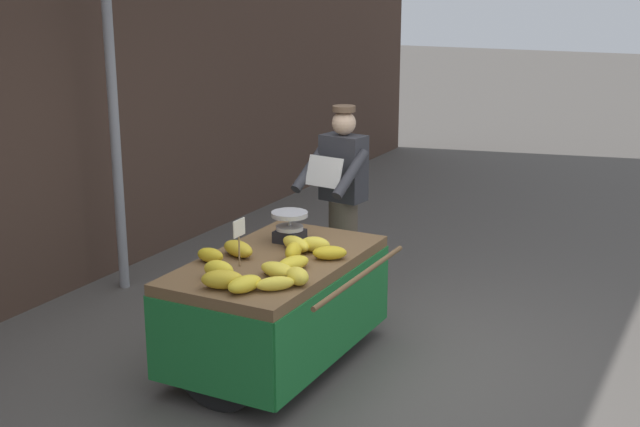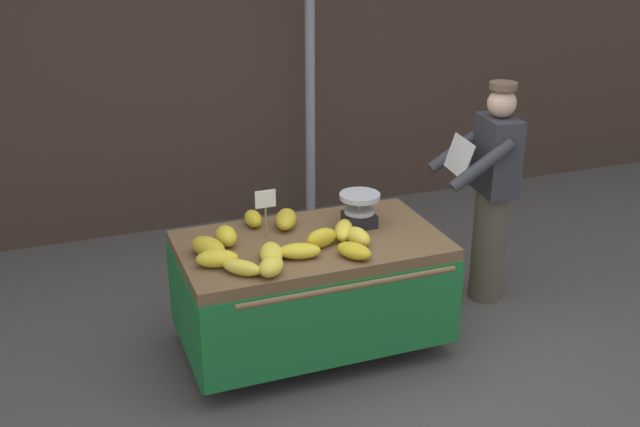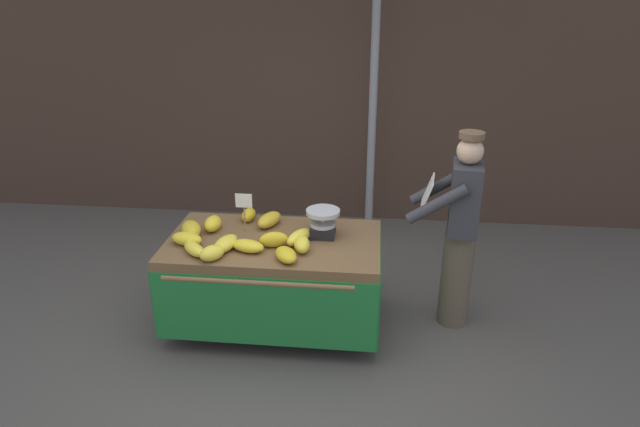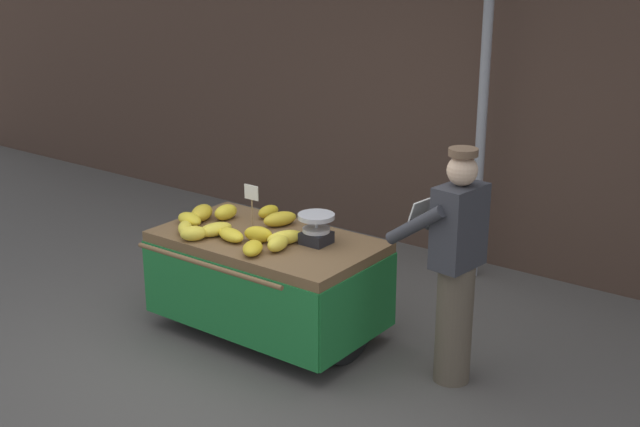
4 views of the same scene
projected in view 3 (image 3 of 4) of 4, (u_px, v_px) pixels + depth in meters
The scene contains 20 objects.
ground_plane at pixel (295, 364), 4.28m from camera, with size 60.00×60.00×0.00m, color #514C47.
back_wall at pixel (330, 66), 6.38m from camera, with size 16.00×0.24×3.74m, color #473328.
street_pole at pixel (373, 107), 6.05m from camera, with size 0.09×0.09×3.00m, color gray.
banana_cart at pixel (275, 264), 4.55m from camera, with size 1.77×1.20×0.82m.
weighing_scale at pixel (323, 223), 4.49m from camera, with size 0.28×0.28×0.24m.
price_sign at pixel (244, 204), 4.52m from camera, with size 0.14×0.01×0.34m.
banana_bunch_0 at pixel (299, 237), 4.39m from camera, with size 0.12×0.29×0.11m, color yellow.
banana_bunch_1 at pixel (187, 239), 4.36m from camera, with size 0.15×0.26×0.10m, color yellow.
banana_bunch_2 at pixel (191, 229), 4.51m from camera, with size 0.16×0.28×0.12m, color gold.
banana_bunch_3 at pixel (286, 255), 4.11m from camera, with size 0.14×0.25×0.10m, color gold.
banana_bunch_4 at pixel (249, 215), 4.81m from camera, with size 0.11×0.21×0.10m, color gold.
banana_bunch_5 at pixel (226, 244), 4.28m from camera, with size 0.14×0.29×0.10m, color yellow.
banana_bunch_6 at pixel (194, 249), 4.21m from camera, with size 0.11×0.26×0.09m, color yellow.
banana_bunch_7 at pixel (213, 224), 4.61m from camera, with size 0.14×0.22×0.13m, color yellow.
banana_bunch_8 at pixel (302, 244), 4.25m from camera, with size 0.12×0.22×0.12m, color yellow.
banana_bunch_9 at pixel (274, 240), 4.32m from camera, with size 0.11×0.23×0.13m, color gold.
banana_bunch_10 at pixel (212, 253), 4.12m from camera, with size 0.14×0.21×0.11m, color yellow.
banana_bunch_11 at pixel (248, 246), 4.25m from camera, with size 0.14×0.27×0.09m, color yellow.
banana_bunch_12 at pixel (269, 220), 4.70m from camera, with size 0.14×0.29×0.11m, color gold.
vendor_person at pixel (459, 231), 4.50m from camera, with size 0.62×0.56×1.71m.
Camera 3 is at (0.56, -3.44, 2.77)m, focal length 30.53 mm.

